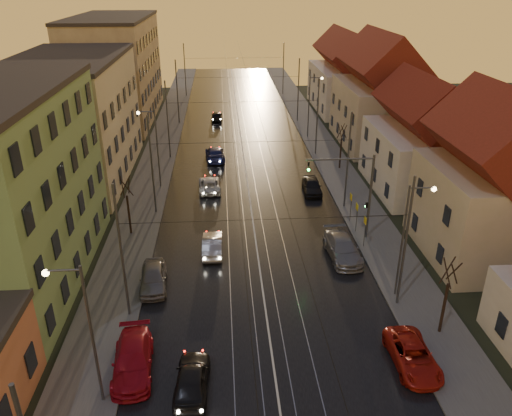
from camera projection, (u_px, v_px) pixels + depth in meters
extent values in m
cube|color=black|center=(243.00, 153.00, 60.00)|extent=(16.00, 120.00, 0.04)
cube|color=#4C4C4C|center=(159.00, 155.00, 59.35)|extent=(4.00, 120.00, 0.15)
cube|color=#4C4C4C|center=(325.00, 151.00, 60.61)|extent=(4.00, 120.00, 0.15)
cube|color=gray|center=(225.00, 154.00, 59.85)|extent=(0.06, 120.00, 0.03)
cube|color=gray|center=(237.00, 153.00, 59.94)|extent=(0.06, 120.00, 0.03)
cube|color=gray|center=(250.00, 153.00, 60.04)|extent=(0.06, 120.00, 0.03)
cube|color=gray|center=(261.00, 153.00, 60.13)|extent=(0.06, 120.00, 0.03)
cube|color=beige|center=(74.00, 121.00, 50.94)|extent=(10.00, 20.00, 12.00)
cube|color=#90795D|center=(116.00, 70.00, 72.21)|extent=(10.00, 24.00, 14.00)
cube|color=#B6AC8C|center=(487.00, 213.00, 37.01)|extent=(8.50, 10.00, 7.00)
pyramid|color=#5C1E15|center=(502.00, 143.00, 34.72)|extent=(8.67, 10.20, 3.80)
cube|color=silver|center=(421.00, 160.00, 48.97)|extent=(9.00, 12.00, 6.00)
pyramid|color=#5C1E15|center=(428.00, 114.00, 47.02)|extent=(9.18, 12.24, 3.20)
cube|color=#B6AC8C|center=(378.00, 114.00, 62.20)|extent=(9.00, 14.00, 7.50)
pyramid|color=#5C1E15|center=(383.00, 67.00, 59.76)|extent=(9.18, 14.28, 4.00)
cube|color=silver|center=(344.00, 89.00, 78.68)|extent=(9.00, 16.00, 6.50)
pyramid|color=#5C1E15|center=(347.00, 56.00, 76.56)|extent=(9.18, 16.32, 3.50)
cylinder|color=#595B60|center=(122.00, 254.00, 29.55)|extent=(0.16, 0.16, 9.00)
cylinder|color=#595B60|center=(405.00, 244.00, 30.63)|extent=(0.16, 0.16, 9.00)
cylinder|color=#595B60|center=(152.00, 166.00, 43.11)|extent=(0.16, 0.16, 9.00)
cylinder|color=#595B60|center=(348.00, 162.00, 44.19)|extent=(0.16, 0.16, 9.00)
cylinder|color=#595B60|center=(168.00, 121.00, 56.66)|extent=(0.16, 0.16, 9.00)
cylinder|color=#595B60|center=(317.00, 118.00, 57.74)|extent=(0.16, 0.16, 9.00)
cylinder|color=#595B60|center=(177.00, 92.00, 70.21)|extent=(0.16, 0.16, 9.00)
cylinder|color=#595B60|center=(298.00, 91.00, 71.29)|extent=(0.16, 0.16, 9.00)
cylinder|color=#595B60|center=(185.00, 70.00, 86.47)|extent=(0.16, 0.16, 9.00)
cylinder|color=#595B60|center=(283.00, 69.00, 87.56)|extent=(0.16, 0.16, 9.00)
cylinder|color=#595B60|center=(93.00, 339.00, 23.43)|extent=(0.14, 0.14, 8.00)
cylinder|color=#595B60|center=(62.00, 270.00, 21.77)|extent=(1.60, 0.10, 0.10)
sphere|color=#FFD88C|center=(46.00, 273.00, 21.76)|extent=(0.32, 0.32, 0.32)
cylinder|color=#595B60|center=(402.00, 243.00, 31.76)|extent=(0.14, 0.14, 8.00)
cylinder|color=#595B60|center=(423.00, 188.00, 30.20)|extent=(1.60, 0.10, 0.10)
sphere|color=#FFD88C|center=(434.00, 189.00, 30.29)|extent=(0.32, 0.32, 0.32)
cylinder|color=#595B60|center=(158.00, 150.00, 48.73)|extent=(0.14, 0.14, 8.00)
cylinder|color=#595B60|center=(146.00, 112.00, 47.06)|extent=(1.60, 0.10, 0.10)
sphere|color=#FFD88C|center=(138.00, 113.00, 47.06)|extent=(0.32, 0.32, 0.32)
cylinder|color=#595B60|center=(309.00, 108.00, 64.29)|extent=(0.14, 0.14, 8.00)
cylinder|color=#595B60|center=(316.00, 78.00, 62.73)|extent=(1.60, 0.10, 0.10)
sphere|color=#FFD88C|center=(322.00, 78.00, 62.82)|extent=(0.32, 0.32, 0.32)
cylinder|color=#595B60|center=(370.00, 198.00, 39.17)|extent=(0.20, 0.20, 7.20)
cylinder|color=#595B60|center=(340.00, 159.00, 37.61)|extent=(5.20, 0.14, 0.14)
imported|color=black|center=(308.00, 167.00, 37.71)|extent=(0.15, 0.18, 0.90)
sphere|color=#19FF3F|center=(309.00, 170.00, 37.67)|extent=(0.20, 0.20, 0.20)
cylinder|color=black|center=(129.00, 216.00, 40.56)|extent=(0.18, 0.18, 3.50)
cylinder|color=black|center=(129.00, 186.00, 39.57)|extent=(0.37, 0.92, 1.61)
cylinder|color=black|center=(125.00, 186.00, 39.68)|extent=(0.91, 0.40, 1.61)
cylinder|color=black|center=(123.00, 187.00, 39.38)|extent=(0.37, 0.92, 1.61)
cylinder|color=black|center=(127.00, 188.00, 39.29)|extent=(0.84, 0.54, 1.62)
cylinder|color=black|center=(443.00, 309.00, 29.19)|extent=(0.18, 0.18, 3.50)
cylinder|color=black|center=(454.00, 271.00, 28.20)|extent=(0.37, 0.92, 1.61)
cylinder|color=black|center=(447.00, 270.00, 28.32)|extent=(0.91, 0.40, 1.61)
cylinder|color=black|center=(447.00, 273.00, 28.02)|extent=(0.37, 0.92, 1.61)
cylinder|color=black|center=(454.00, 274.00, 27.92)|extent=(0.84, 0.54, 1.62)
cylinder|color=black|center=(340.00, 154.00, 54.50)|extent=(0.18, 0.18, 3.50)
cylinder|color=black|center=(344.00, 131.00, 53.51)|extent=(0.37, 0.92, 1.61)
cylinder|color=black|center=(341.00, 131.00, 53.63)|extent=(0.91, 0.40, 1.61)
cylinder|color=black|center=(340.00, 132.00, 53.33)|extent=(0.37, 0.92, 1.61)
cylinder|color=black|center=(344.00, 132.00, 53.23)|extent=(0.84, 0.54, 1.62)
imported|color=black|center=(192.00, 379.00, 25.55)|extent=(1.93, 4.33, 1.45)
imported|color=gray|center=(212.00, 245.00, 38.33)|extent=(1.49, 4.25, 1.40)
imported|color=#B2B2B2|center=(209.00, 185.00, 49.46)|extent=(2.30, 4.63, 1.26)
imported|color=navy|center=(215.00, 154.00, 57.69)|extent=(2.45, 5.20, 1.47)
imported|color=black|center=(217.00, 116.00, 73.40)|extent=(1.60, 3.88, 1.31)
imported|color=#AC1120|center=(133.00, 360.00, 26.79)|extent=(2.44, 5.20, 1.47)
imported|color=gray|center=(153.00, 277.00, 34.07)|extent=(2.09, 4.51, 1.49)
imported|color=#AA1A11|center=(413.00, 356.00, 27.22)|extent=(2.20, 4.68, 1.29)
imported|color=gray|center=(343.00, 248.00, 37.68)|extent=(2.43, 5.41, 1.54)
imported|color=black|center=(312.00, 186.00, 48.92)|extent=(1.91, 4.36, 1.46)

